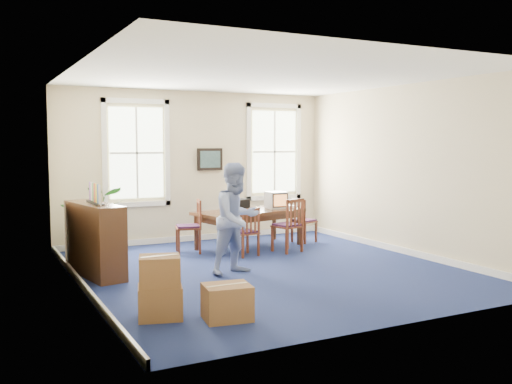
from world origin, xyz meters
name	(u,v)px	position (x,y,z in m)	size (l,w,h in m)	color
floor	(267,270)	(0.00, 0.00, 0.00)	(6.50, 6.50, 0.00)	navy
ceiling	(267,75)	(0.00, 0.00, 3.20)	(6.50, 6.50, 0.00)	white
wall_back	(196,166)	(0.00, 3.25, 1.60)	(6.50, 6.50, 0.00)	beige
wall_front	(401,188)	(0.00, -3.25, 1.60)	(6.50, 6.50, 0.00)	beige
wall_left	(79,179)	(-3.00, 0.00, 1.60)	(6.50, 6.50, 0.00)	beige
wall_right	(408,170)	(3.00, 0.00, 1.60)	(6.50, 6.50, 0.00)	beige
baseboard_back	(197,237)	(0.00, 3.22, 0.06)	(6.00, 0.04, 0.12)	white
baseboard_left	(84,286)	(-2.97, 0.00, 0.06)	(0.04, 6.50, 0.12)	white
baseboard_right	(405,251)	(2.97, 0.00, 0.06)	(0.04, 6.50, 0.12)	white
window_left	(136,153)	(-1.30, 3.23, 1.90)	(1.40, 0.12, 2.20)	white
window_right	(274,152)	(1.90, 3.23, 1.90)	(1.40, 0.12, 2.20)	white
wall_picture	(210,159)	(0.30, 3.20, 1.75)	(0.58, 0.06, 0.48)	black
conference_table	(249,229)	(0.64, 1.97, 0.38)	(2.21, 1.00, 0.75)	#4B2B18
crt_tv	(276,200)	(1.29, 2.03, 0.93)	(0.38, 0.42, 0.35)	#B7B7BC
game_console	(290,206)	(1.59, 1.97, 0.78)	(0.18, 0.23, 0.06)	white
equipment_bag	(237,205)	(0.39, 2.03, 0.87)	(0.46, 0.30, 0.23)	black
chair_near_left	(245,232)	(0.19, 1.22, 0.45)	(0.41, 0.41, 0.91)	brown
chair_near_right	(287,225)	(1.09, 1.22, 0.52)	(0.47, 0.47, 1.04)	brown
chair_end_left	(188,226)	(-0.66, 1.97, 0.51)	(0.46, 0.46, 1.02)	brown
chair_end_right	(304,220)	(1.94, 1.97, 0.46)	(0.42, 0.42, 0.93)	brown
man	(237,218)	(-0.56, -0.01, 0.90)	(0.88, 0.68, 1.79)	#8A9CD0
credenza	(95,238)	(-2.63, 0.90, 0.60)	(0.44, 1.54, 1.21)	#4B2B18
brochure_rack	(95,189)	(-2.61, 0.90, 1.38)	(0.14, 0.77, 0.34)	#99999E
potted_plant	(94,221)	(-2.31, 2.56, 0.65)	(1.18, 1.02, 1.31)	#2A5B1F
cardboard_boxes	(173,282)	(-2.18, -1.64, 0.40)	(1.40, 1.40, 0.80)	olive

